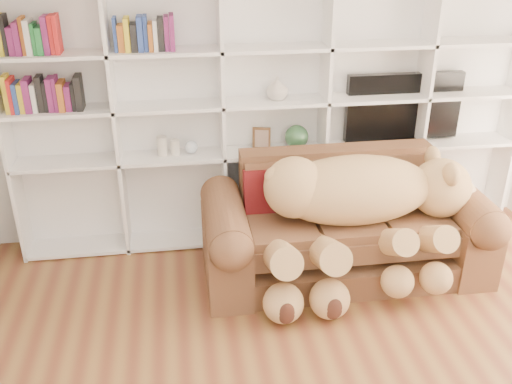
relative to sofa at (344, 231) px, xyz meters
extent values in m
cube|color=silver|center=(-0.49, 0.84, 0.98)|extent=(5.00, 0.02, 2.70)
cube|color=white|center=(-0.49, 0.81, 0.83)|extent=(4.40, 0.03, 2.40)
cube|color=white|center=(-2.69, 0.65, 0.83)|extent=(0.03, 0.35, 2.40)
cube|color=white|center=(-1.81, 0.65, 0.83)|extent=(0.03, 0.35, 2.40)
cube|color=white|center=(-0.93, 0.65, 0.83)|extent=(0.03, 0.35, 2.40)
cube|color=white|center=(-0.05, 0.65, 0.83)|extent=(0.03, 0.35, 2.40)
cube|color=white|center=(0.83, 0.65, 0.83)|extent=(0.03, 0.35, 2.40)
cube|color=white|center=(-0.49, 0.65, -0.34)|extent=(4.40, 0.35, 0.03)
cube|color=white|center=(-0.49, 0.65, 0.48)|extent=(4.40, 0.35, 0.03)
cube|color=white|center=(-0.49, 0.65, 0.93)|extent=(4.40, 0.35, 0.03)
cube|color=white|center=(-0.49, 0.65, 1.38)|extent=(4.40, 0.35, 0.03)
cube|color=brown|center=(0.00, -0.04, -0.25)|extent=(2.20, 0.89, 0.23)
cube|color=brown|center=(0.00, -0.06, 0.10)|extent=(1.63, 0.73, 0.31)
cube|color=brown|center=(0.00, 0.35, 0.32)|extent=(1.63, 0.21, 0.58)
cube|color=brown|center=(-0.98, -0.04, -0.08)|extent=(0.34, 0.99, 0.58)
cube|color=brown|center=(0.98, -0.04, -0.08)|extent=(0.34, 0.99, 0.58)
cylinder|color=brown|center=(-0.98, -0.04, 0.21)|extent=(0.34, 0.94, 0.34)
cylinder|color=brown|center=(0.98, -0.04, 0.21)|extent=(0.34, 0.94, 0.34)
ellipsoid|color=tan|center=(0.03, -0.10, 0.42)|extent=(1.26, 0.61, 0.54)
sphere|color=tan|center=(-0.45, -0.10, 0.48)|extent=(0.48, 0.48, 0.48)
sphere|color=tan|center=(0.75, -0.10, 0.39)|extent=(0.48, 0.48, 0.48)
sphere|color=beige|center=(0.93, -0.10, 0.32)|extent=(0.24, 0.24, 0.24)
sphere|color=#422218|center=(1.02, -0.10, 0.31)|extent=(0.08, 0.08, 0.08)
ellipsoid|color=tan|center=(0.73, -0.26, 0.58)|extent=(0.11, 0.19, 0.19)
ellipsoid|color=tan|center=(0.73, 0.07, 0.58)|extent=(0.11, 0.19, 0.19)
sphere|color=tan|center=(-0.60, -0.10, 0.57)|extent=(0.16, 0.16, 0.16)
cylinder|color=tan|center=(0.25, -0.43, 0.13)|extent=(0.21, 0.58, 0.42)
cylinder|color=tan|center=(0.55, -0.43, 0.13)|extent=(0.21, 0.58, 0.42)
cylinder|color=tan|center=(-0.62, -0.43, 0.08)|extent=(0.24, 0.67, 0.49)
cylinder|color=tan|center=(-0.28, -0.43, 0.08)|extent=(0.24, 0.67, 0.49)
sphere|color=tan|center=(0.25, -0.62, -0.11)|extent=(0.25, 0.25, 0.25)
sphere|color=tan|center=(0.55, -0.62, -0.11)|extent=(0.25, 0.25, 0.25)
sphere|color=tan|center=(-0.62, -0.62, -0.20)|extent=(0.30, 0.30, 0.30)
sphere|color=tan|center=(-0.28, -0.62, -0.20)|extent=(0.30, 0.30, 0.30)
cube|color=#580F15|center=(-0.62, 0.16, 0.32)|extent=(0.39, 0.22, 0.41)
cube|color=black|center=(0.69, 0.70, 0.82)|extent=(1.05, 0.08, 0.60)
cube|color=black|center=(0.69, 0.70, 0.52)|extent=(0.35, 0.18, 0.04)
cube|color=#56371D|center=(-0.59, 0.65, 0.61)|extent=(0.16, 0.06, 0.20)
sphere|color=#2E5A36|center=(-0.28, 0.65, 0.60)|extent=(0.21, 0.21, 0.21)
cylinder|color=beige|center=(-1.45, 0.65, 0.58)|extent=(0.09, 0.09, 0.17)
cylinder|color=beige|center=(-1.34, 0.65, 0.57)|extent=(0.08, 0.08, 0.13)
sphere|color=silver|center=(-1.20, 0.65, 0.56)|extent=(0.11, 0.11, 0.11)
imported|color=beige|center=(-0.46, 0.65, 1.05)|extent=(0.24, 0.24, 0.19)
camera|label=1|loc=(-1.31, -3.95, 2.36)|focal=40.00mm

